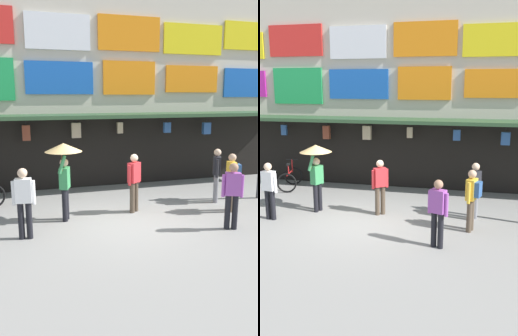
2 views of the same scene
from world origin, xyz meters
The scene contains 9 objects.
ground_plane centered at (0.00, 0.00, 0.00)m, with size 80.00×80.00×0.00m, color gray.
shopfront centered at (0.00, 4.57, 3.96)m, with size 18.00×2.60×8.00m.
bicycle_parked centered at (-3.62, 2.78, 0.39)m, with size 1.00×1.31×1.05m.
pedestrian_with_umbrella centered at (-1.54, 0.62, 1.64)m, with size 0.96×0.96×2.08m.
pedestrian_in_yellow centered at (3.11, 0.03, 0.98)m, with size 0.43×0.51×1.68m.
pedestrian_in_white centered at (2.33, -1.20, 0.95)m, with size 0.50×0.34×1.68m.
pedestrian_in_green centered at (-2.58, -0.37, 0.95)m, with size 0.53×0.26×1.68m.
pedestrian_in_red centered at (0.41, 0.76, 0.95)m, with size 0.44×0.39×1.68m.
pedestrian_in_black centered at (3.16, 0.97, 0.95)m, with size 0.36×0.48×1.68m.
Camera 2 is at (3.13, -9.62, 3.83)m, focal length 39.92 mm.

